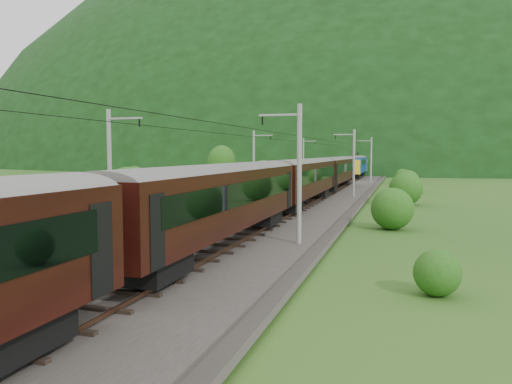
# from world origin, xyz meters

# --- Properties ---
(ground) EXTENTS (600.00, 600.00, 0.00)m
(ground) POSITION_xyz_m (0.00, 0.00, 0.00)
(ground) COLOR #244D18
(ground) RESTS_ON ground
(railbed) EXTENTS (14.00, 220.00, 0.30)m
(railbed) POSITION_xyz_m (0.00, 10.00, 0.15)
(railbed) COLOR #38332D
(railbed) RESTS_ON ground
(track_left) EXTENTS (2.40, 220.00, 0.27)m
(track_left) POSITION_xyz_m (-2.40, 10.00, 0.37)
(track_left) COLOR brown
(track_left) RESTS_ON railbed
(track_right) EXTENTS (2.40, 220.00, 0.27)m
(track_right) POSITION_xyz_m (2.40, 10.00, 0.37)
(track_right) COLOR brown
(track_right) RESTS_ON railbed
(catenary_left) EXTENTS (2.54, 192.28, 8.00)m
(catenary_left) POSITION_xyz_m (-6.12, 32.00, 4.50)
(catenary_left) COLOR gray
(catenary_left) RESTS_ON railbed
(catenary_right) EXTENTS (2.54, 192.28, 8.00)m
(catenary_right) POSITION_xyz_m (6.12, 32.00, 4.50)
(catenary_right) COLOR gray
(catenary_right) RESTS_ON railbed
(overhead_wires) EXTENTS (4.83, 198.00, 0.03)m
(overhead_wires) POSITION_xyz_m (0.00, 10.00, 7.10)
(overhead_wires) COLOR black
(overhead_wires) RESTS_ON ground
(mountain_main) EXTENTS (504.00, 360.00, 244.00)m
(mountain_main) POSITION_xyz_m (0.00, 260.00, 0.00)
(mountain_main) COLOR black
(mountain_main) RESTS_ON ground
(mountain_ridge) EXTENTS (336.00, 280.00, 132.00)m
(mountain_ridge) POSITION_xyz_m (-120.00, 300.00, 0.00)
(mountain_ridge) COLOR black
(mountain_ridge) RESTS_ON ground
(train) EXTENTS (3.07, 124.40, 5.35)m
(train) POSITION_xyz_m (2.40, 21.11, 3.62)
(train) COLOR black
(train) RESTS_ON ground
(hazard_post_near) EXTENTS (0.16, 0.16, 1.49)m
(hazard_post_near) POSITION_xyz_m (-0.46, 27.97, 1.05)
(hazard_post_near) COLOR red
(hazard_post_near) RESTS_ON railbed
(hazard_post_far) EXTENTS (0.15, 0.15, 1.40)m
(hazard_post_far) POSITION_xyz_m (0.60, 32.85, 1.00)
(hazard_post_far) COLOR red
(hazard_post_far) RESTS_ON railbed
(signal) EXTENTS (0.27, 0.27, 2.40)m
(signal) POSITION_xyz_m (-4.01, 28.37, 1.71)
(signal) COLOR black
(signal) RESTS_ON railbed
(vegetation_left) EXTENTS (12.49, 147.78, 6.79)m
(vegetation_left) POSITION_xyz_m (-14.23, 24.45, 2.35)
(vegetation_left) COLOR #295115
(vegetation_left) RESTS_ON ground
(vegetation_right) EXTENTS (5.77, 105.58, 3.13)m
(vegetation_right) POSITION_xyz_m (12.18, 23.11, 1.34)
(vegetation_right) COLOR #295115
(vegetation_right) RESTS_ON ground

